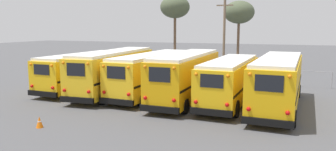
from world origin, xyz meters
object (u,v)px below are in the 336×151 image
at_px(school_bus_1, 114,70).
at_px(school_bus_0, 83,70).
at_px(bare_tree_0, 175,8).
at_px(school_bus_2, 152,72).
at_px(utility_pole, 224,34).
at_px(school_bus_3, 186,75).
at_px(school_bus_4, 230,80).
at_px(school_bus_5, 278,81).
at_px(bare_tree_1, 239,13).
at_px(traffic_cone, 39,122).

bearing_deg(school_bus_1, school_bus_0, 176.04).
relative_size(school_bus_1, bare_tree_0, 1.17).
relative_size(school_bus_2, utility_pole, 1.25).
xyz_separation_m(school_bus_2, school_bus_3, (3.06, -1.11, 0.09)).
height_order(school_bus_1, school_bus_4, school_bus_1).
bearing_deg(school_bus_0, utility_pole, 55.51).
distance_m(school_bus_2, school_bus_5, 9.26).
distance_m(school_bus_4, school_bus_5, 3.06).
bearing_deg(utility_pole, bare_tree_1, 85.56).
xyz_separation_m(school_bus_5, bare_tree_0, (-14.39, 21.13, 5.98)).
xyz_separation_m(school_bus_3, utility_pole, (-0.13, 14.07, 2.61)).
distance_m(school_bus_0, bare_tree_0, 21.07).
xyz_separation_m(school_bus_4, bare_tree_0, (-11.33, 21.04, 6.09)).
xyz_separation_m(utility_pole, traffic_cone, (-5.02, -22.81, -4.11)).
relative_size(school_bus_1, school_bus_2, 1.03).
bearing_deg(school_bus_4, school_bus_3, 179.81).
bearing_deg(utility_pole, bare_tree_0, 139.49).
height_order(bare_tree_0, traffic_cone, bare_tree_0).
xyz_separation_m(school_bus_3, bare_tree_0, (-8.27, 21.03, 5.95)).
height_order(utility_pole, bare_tree_1, utility_pole).
relative_size(school_bus_3, bare_tree_0, 1.06).
xyz_separation_m(school_bus_5, utility_pole, (-6.25, 14.18, 2.65)).
xyz_separation_m(utility_pole, bare_tree_0, (-8.14, 6.96, 3.33)).
bearing_deg(school_bus_0, bare_tree_1, 64.30).
bearing_deg(school_bus_4, school_bus_2, 169.61).
height_order(school_bus_0, traffic_cone, school_bus_0).
bearing_deg(school_bus_3, bare_tree_1, 88.91).
bearing_deg(school_bus_1, bare_tree_0, 96.02).
height_order(school_bus_2, bare_tree_1, bare_tree_1).
xyz_separation_m(school_bus_2, school_bus_4, (6.12, -1.12, -0.05)).
xyz_separation_m(school_bus_1, school_bus_5, (12.24, -0.79, -0.04)).
xyz_separation_m(school_bus_1, school_bus_3, (6.12, -0.68, -0.01)).
xyz_separation_m(school_bus_0, school_bus_4, (12.24, -0.90, 0.04)).
bearing_deg(school_bus_2, bare_tree_0, 104.65).
distance_m(school_bus_1, traffic_cone, 9.59).
bearing_deg(school_bus_0, school_bus_1, -3.96).
bearing_deg(school_bus_3, utility_pole, 90.51).
height_order(school_bus_3, traffic_cone, school_bus_3).
xyz_separation_m(school_bus_4, bare_tree_1, (-2.66, 20.80, 5.28)).
height_order(school_bus_4, bare_tree_1, bare_tree_1).
distance_m(school_bus_5, traffic_cone, 14.27).
distance_m(school_bus_1, school_bus_5, 12.27).
distance_m(school_bus_0, school_bus_5, 15.33).
bearing_deg(traffic_cone, school_bus_3, 59.54).
relative_size(school_bus_5, utility_pole, 1.28).
distance_m(school_bus_5, bare_tree_0, 26.26).
relative_size(school_bus_5, bare_tree_0, 1.16).
bearing_deg(traffic_cone, school_bus_4, 46.79).
xyz_separation_m(school_bus_2, bare_tree_0, (-5.21, 19.92, 6.04)).
distance_m(school_bus_3, bare_tree_0, 23.36).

